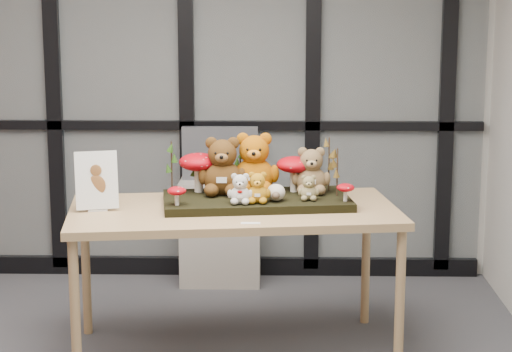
{
  "coord_description": "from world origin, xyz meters",
  "views": [
    {
      "loc": [
        1.06,
        -3.74,
        1.93
      ],
      "look_at": [
        0.95,
        1.0,
        0.99
      ],
      "focal_mm": 65.0,
      "sensor_mm": 36.0,
      "label": 1
    }
  ],
  "objects_px": {
    "bear_beige_small": "(309,186)",
    "cabinet": "(220,232)",
    "bear_pooh_yellow": "(254,160)",
    "bear_small_yellow": "(258,186)",
    "mushroom_back_left": "(199,171)",
    "mushroom_front_left": "(177,195)",
    "diorama_tray": "(256,201)",
    "display_table": "(234,220)",
    "bear_white_bow": "(240,187)",
    "bear_brown_medium": "(222,163)",
    "bear_tan_back": "(311,168)",
    "plush_cream_hedgehog": "(276,192)",
    "monitor": "(220,153)",
    "sign_holder": "(97,183)",
    "mushroom_front_right": "(345,192)",
    "mushroom_back_right": "(294,172)"
  },
  "relations": [
    {
      "from": "diorama_tray",
      "to": "bear_small_yellow",
      "type": "bearing_deg",
      "value": -94.08
    },
    {
      "from": "bear_pooh_yellow",
      "to": "plush_cream_hedgehog",
      "type": "height_order",
      "value": "bear_pooh_yellow"
    },
    {
      "from": "mushroom_front_right",
      "to": "bear_beige_small",
      "type": "bearing_deg",
      "value": 172.54
    },
    {
      "from": "bear_brown_medium",
      "to": "bear_small_yellow",
      "type": "height_order",
      "value": "bear_brown_medium"
    },
    {
      "from": "mushroom_front_left",
      "to": "sign_holder",
      "type": "relative_size",
      "value": 0.35
    },
    {
      "from": "bear_pooh_yellow",
      "to": "mushroom_front_right",
      "type": "distance_m",
      "value": 0.55
    },
    {
      "from": "bear_beige_small",
      "to": "plush_cream_hedgehog",
      "type": "height_order",
      "value": "bear_beige_small"
    },
    {
      "from": "plush_cream_hedgehog",
      "to": "cabinet",
      "type": "height_order",
      "value": "plush_cream_hedgehog"
    },
    {
      "from": "bear_brown_medium",
      "to": "mushroom_back_right",
      "type": "relative_size",
      "value": 1.6
    },
    {
      "from": "bear_pooh_yellow",
      "to": "sign_holder",
      "type": "xyz_separation_m",
      "value": [
        -0.82,
        -0.28,
        -0.08
      ]
    },
    {
      "from": "display_table",
      "to": "bear_brown_medium",
      "type": "xyz_separation_m",
      "value": [
        -0.07,
        0.15,
        0.28
      ]
    },
    {
      "from": "display_table",
      "to": "bear_white_bow",
      "type": "distance_m",
      "value": 0.21
    },
    {
      "from": "bear_tan_back",
      "to": "mushroom_back_left",
      "type": "relative_size",
      "value": 1.17
    },
    {
      "from": "bear_tan_back",
      "to": "bear_white_bow",
      "type": "distance_m",
      "value": 0.47
    },
    {
      "from": "bear_brown_medium",
      "to": "bear_white_bow",
      "type": "xyz_separation_m",
      "value": [
        0.11,
        -0.23,
        -0.08
      ]
    },
    {
      "from": "diorama_tray",
      "to": "mushroom_back_left",
      "type": "distance_m",
      "value": 0.37
    },
    {
      "from": "bear_pooh_yellow",
      "to": "plush_cream_hedgehog",
      "type": "bearing_deg",
      "value": -68.97
    },
    {
      "from": "bear_tan_back",
      "to": "plush_cream_hedgehog",
      "type": "bearing_deg",
      "value": -141.06
    },
    {
      "from": "bear_brown_medium",
      "to": "bear_tan_back",
      "type": "xyz_separation_m",
      "value": [
        0.48,
        0.04,
        -0.03
      ]
    },
    {
      "from": "display_table",
      "to": "cabinet",
      "type": "relative_size",
      "value": 2.58
    },
    {
      "from": "sign_holder",
      "to": "monitor",
      "type": "bearing_deg",
      "value": 52.09
    },
    {
      "from": "bear_brown_medium",
      "to": "sign_holder",
      "type": "distance_m",
      "value": 0.69
    },
    {
      "from": "mushroom_back_left",
      "to": "mushroom_front_left",
      "type": "distance_m",
      "value": 0.35
    },
    {
      "from": "display_table",
      "to": "mushroom_back_left",
      "type": "relative_size",
      "value": 7.67
    },
    {
      "from": "bear_tan_back",
      "to": "bear_beige_small",
      "type": "height_order",
      "value": "bear_tan_back"
    },
    {
      "from": "bear_small_yellow",
      "to": "mushroom_back_right",
      "type": "distance_m",
      "value": 0.34
    },
    {
      "from": "mushroom_front_left",
      "to": "monitor",
      "type": "bearing_deg",
      "value": 84.25
    },
    {
      "from": "plush_cream_hedgehog",
      "to": "monitor",
      "type": "relative_size",
      "value": 0.2
    },
    {
      "from": "bear_beige_small",
      "to": "cabinet",
      "type": "distance_m",
      "value": 1.46
    },
    {
      "from": "mushroom_back_right",
      "to": "sign_holder",
      "type": "bearing_deg",
      "value": -164.05
    },
    {
      "from": "plush_cream_hedgehog",
      "to": "mushroom_front_right",
      "type": "relative_size",
      "value": 0.95
    },
    {
      "from": "display_table",
      "to": "monitor",
      "type": "height_order",
      "value": "monitor"
    },
    {
      "from": "bear_small_yellow",
      "to": "monitor",
      "type": "bearing_deg",
      "value": 94.26
    },
    {
      "from": "mushroom_back_left",
      "to": "cabinet",
      "type": "bearing_deg",
      "value": 87.04
    },
    {
      "from": "bear_small_yellow",
      "to": "bear_beige_small",
      "type": "height_order",
      "value": "bear_small_yellow"
    },
    {
      "from": "diorama_tray",
      "to": "sign_holder",
      "type": "height_order",
      "value": "sign_holder"
    },
    {
      "from": "bear_small_yellow",
      "to": "plush_cream_hedgehog",
      "type": "height_order",
      "value": "bear_small_yellow"
    },
    {
      "from": "bear_beige_small",
      "to": "cabinet",
      "type": "bearing_deg",
      "value": 106.35
    },
    {
      "from": "bear_beige_small",
      "to": "cabinet",
      "type": "xyz_separation_m",
      "value": [
        -0.55,
        1.23,
        -0.57
      ]
    },
    {
      "from": "bear_pooh_yellow",
      "to": "cabinet",
      "type": "xyz_separation_m",
      "value": [
        -0.25,
        1.03,
        -0.68
      ]
    },
    {
      "from": "bear_pooh_yellow",
      "to": "bear_small_yellow",
      "type": "bearing_deg",
      "value": -92.42
    },
    {
      "from": "diorama_tray",
      "to": "mushroom_front_left",
      "type": "xyz_separation_m",
      "value": [
        -0.41,
        -0.21,
        0.08
      ]
    },
    {
      "from": "diorama_tray",
      "to": "mushroom_front_right",
      "type": "relative_size",
      "value": 9.57
    },
    {
      "from": "diorama_tray",
      "to": "plush_cream_hedgehog",
      "type": "distance_m",
      "value": 0.16
    },
    {
      "from": "bear_tan_back",
      "to": "mushroom_front_left",
      "type": "height_order",
      "value": "bear_tan_back"
    },
    {
      "from": "bear_small_yellow",
      "to": "cabinet",
      "type": "distance_m",
      "value": 1.45
    },
    {
      "from": "mushroom_front_left",
      "to": "mushroom_front_right",
      "type": "bearing_deg",
      "value": 7.37
    },
    {
      "from": "display_table",
      "to": "cabinet",
      "type": "height_order",
      "value": "display_table"
    },
    {
      "from": "mushroom_back_right",
      "to": "mushroom_front_left",
      "type": "xyz_separation_m",
      "value": [
        -0.61,
        -0.35,
        -0.05
      ]
    },
    {
      "from": "bear_tan_back",
      "to": "mushroom_front_right",
      "type": "relative_size",
      "value": 2.68
    }
  ]
}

